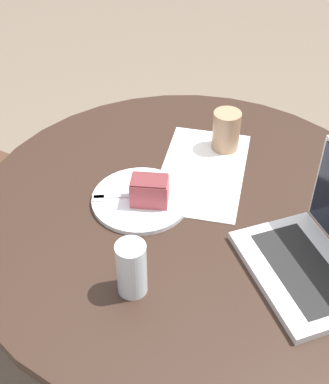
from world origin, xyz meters
The scene contains 9 objects.
ground_plane centered at (0.00, 0.00, 0.00)m, with size 12.00×12.00×0.00m, color #6B5B4C.
dining_table centered at (0.00, 0.00, 0.60)m, with size 1.06×1.06×0.72m.
paper_document centered at (-0.14, 0.03, 0.72)m, with size 0.39×0.26×0.00m.
plate centered at (-0.01, -0.12, 0.72)m, with size 0.24×0.24×0.01m.
cake_slice centered at (0.00, -0.09, 0.76)m, with size 0.06×0.09×0.07m.
fork centered at (-0.01, -0.17, 0.73)m, with size 0.05×0.17×0.00m.
coffee_glass centered at (-0.25, 0.09, 0.77)m, with size 0.07×0.07×0.11m.
water_glass centered at (0.26, -0.10, 0.78)m, with size 0.06×0.06×0.13m.
laptop centered at (0.18, 0.28, 0.76)m, with size 0.36×0.32×0.24m.
Camera 1 is at (0.96, 0.03, 1.59)m, focal length 50.00 mm.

